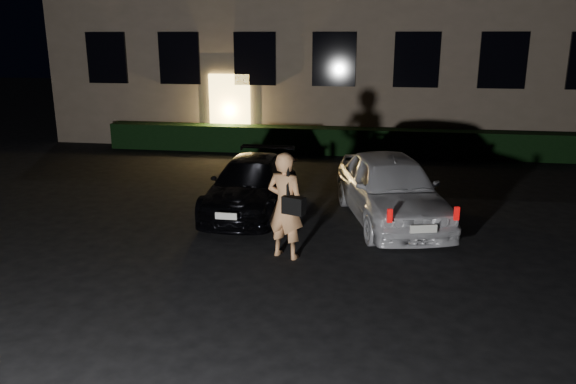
# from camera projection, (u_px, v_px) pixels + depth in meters

# --- Properties ---
(ground) EXTENTS (80.00, 80.00, 0.00)m
(ground) POSITION_uv_depth(u_px,v_px,m) (271.00, 294.00, 8.44)
(ground) COLOR black
(ground) RESTS_ON ground
(hedge) EXTENTS (15.00, 0.70, 0.85)m
(hedge) POSITION_uv_depth(u_px,v_px,m) (331.00, 141.00, 18.31)
(hedge) COLOR black
(hedge) RESTS_ON ground
(sedan) EXTENTS (1.71, 4.03, 1.14)m
(sedan) POSITION_uv_depth(u_px,v_px,m) (251.00, 185.00, 12.37)
(sedan) COLOR black
(sedan) RESTS_ON ground
(hatch) EXTENTS (2.72, 4.48, 1.42)m
(hatch) POSITION_uv_depth(u_px,v_px,m) (391.00, 188.00, 11.57)
(hatch) COLOR silver
(hatch) RESTS_ON ground
(man) EXTENTS (0.80, 0.68, 1.87)m
(man) POSITION_uv_depth(u_px,v_px,m) (286.00, 205.00, 9.61)
(man) COLOR tan
(man) RESTS_ON ground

